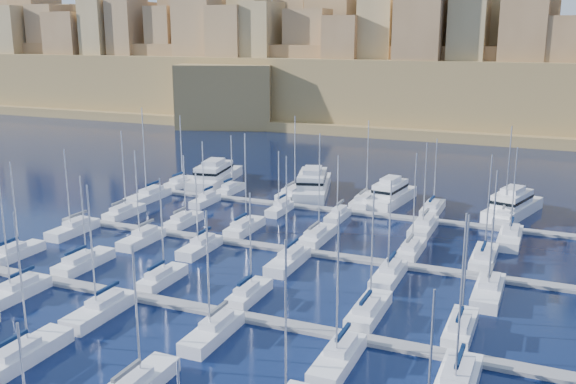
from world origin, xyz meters
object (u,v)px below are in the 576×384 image
at_px(motor_yacht_a, 215,175).
at_px(motor_yacht_d, 513,205).
at_px(motor_yacht_c, 391,194).
at_px(motor_yacht_b, 313,184).
at_px(sailboat_2, 24,354).

distance_m(motor_yacht_a, motor_yacht_d, 57.26).
bearing_deg(motor_yacht_a, motor_yacht_c, -2.82).
distance_m(motor_yacht_c, motor_yacht_d, 20.52).
bearing_deg(motor_yacht_c, motor_yacht_a, 177.18).
xyz_separation_m(motor_yacht_b, motor_yacht_c, (15.74, -2.20, -0.00)).
xyz_separation_m(sailboat_2, motor_yacht_c, (17.25, 68.69, 0.97)).
bearing_deg(motor_yacht_a, sailboat_2, -74.55).
distance_m(motor_yacht_b, motor_yacht_c, 15.89).
relative_size(sailboat_2, motor_yacht_b, 0.73).
bearing_deg(motor_yacht_b, sailboat_2, -91.22).
relative_size(motor_yacht_a, motor_yacht_b, 0.95).
height_order(motor_yacht_c, motor_yacht_d, same).
height_order(sailboat_2, motor_yacht_c, sailboat_2).
bearing_deg(motor_yacht_b, motor_yacht_d, -2.52).
bearing_deg(sailboat_2, motor_yacht_d, 61.41).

